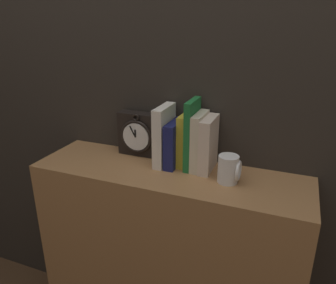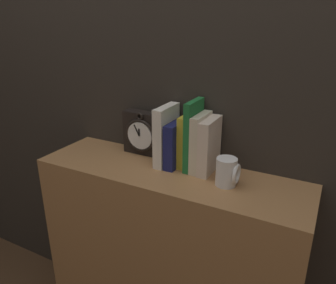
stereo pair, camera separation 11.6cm
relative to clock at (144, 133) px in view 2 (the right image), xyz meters
name	(u,v)px [view 2 (the right image)]	position (x,y,z in m)	size (l,w,h in m)	color
wall_back	(190,51)	(0.17, 0.07, 0.33)	(6.00, 0.05, 2.60)	#2D2823
bookshelf	(168,267)	(0.17, -0.11, -0.53)	(1.02, 0.30, 0.88)	#A87547
clock	(144,133)	(0.00, 0.00, 0.00)	(0.18, 0.07, 0.18)	black
book_slot0_white	(166,135)	(0.12, -0.04, 0.03)	(0.04, 0.15, 0.23)	white
book_slot1_navy	(176,144)	(0.16, -0.04, 0.00)	(0.04, 0.14, 0.17)	navy
book_slot2_yellow	(187,141)	(0.20, -0.02, 0.01)	(0.03, 0.11, 0.20)	yellow
book_slot3_green	(193,135)	(0.23, -0.03, 0.04)	(0.02, 0.13, 0.26)	#1E6E34
book_slot4_cream	(200,143)	(0.26, -0.03, 0.02)	(0.03, 0.13, 0.21)	beige
book_slot5_cream	(209,146)	(0.30, -0.04, 0.01)	(0.04, 0.14, 0.20)	beige
mug	(228,172)	(0.39, -0.10, -0.04)	(0.08, 0.07, 0.10)	white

